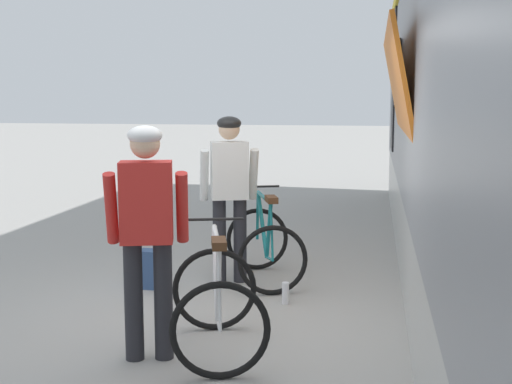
% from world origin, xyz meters
% --- Properties ---
extents(ground_plane, '(80.00, 80.00, 0.00)m').
position_xyz_m(ground_plane, '(0.00, 0.00, 0.00)').
color(ground_plane, '#A09E99').
extents(cyclist_near_in_white, '(0.66, 0.44, 1.76)m').
position_xyz_m(cyclist_near_in_white, '(-0.21, 1.48, 1.05)').
color(cyclist_near_in_white, '#232328').
rests_on(cyclist_near_in_white, ground).
extents(cyclist_far_in_red, '(0.66, 0.41, 1.76)m').
position_xyz_m(cyclist_far_in_red, '(-0.36, -0.71, 1.05)').
color(cyclist_far_in_red, '#232328').
rests_on(cyclist_far_in_red, ground).
extents(bicycle_near_teal, '(1.01, 1.24, 0.99)m').
position_xyz_m(bicycle_near_teal, '(0.16, 1.56, 0.40)').
color(bicycle_near_teal, black).
rests_on(bicycle_near_teal, ground).
extents(bicycle_far_white, '(0.97, 1.22, 0.99)m').
position_xyz_m(bicycle_far_white, '(0.12, -0.51, 0.40)').
color(bicycle_far_white, black).
rests_on(bicycle_far_white, ground).
extents(backpack_on_platform, '(0.29, 0.19, 0.40)m').
position_xyz_m(backpack_on_platform, '(-0.94, 1.12, 0.20)').
color(backpack_on_platform, navy).
rests_on(backpack_on_platform, ground).
extents(water_bottle_near_the_bikes, '(0.07, 0.07, 0.21)m').
position_xyz_m(water_bottle_near_the_bikes, '(0.48, 0.81, 0.11)').
color(water_bottle_near_the_bikes, silver).
rests_on(water_bottle_near_the_bikes, ground).
extents(water_bottle_by_the_backpack, '(0.06, 0.06, 0.22)m').
position_xyz_m(water_bottle_by_the_backpack, '(-1.04, 1.19, 0.11)').
color(water_bottle_by_the_backpack, red).
rests_on(water_bottle_by_the_backpack, ground).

